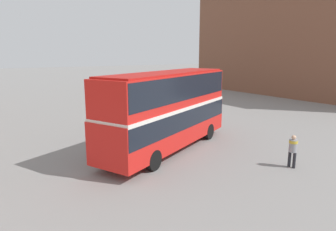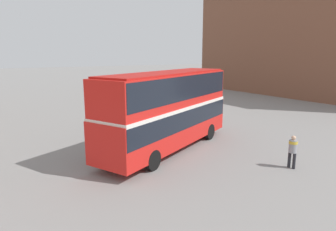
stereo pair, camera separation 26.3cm
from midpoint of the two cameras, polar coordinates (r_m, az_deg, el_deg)
ground_plane at (r=18.65m, az=0.09°, el=-6.29°), size 240.00×240.00×0.00m
building_row_right at (r=47.19m, az=24.54°, el=13.30°), size 10.39×32.54×15.78m
double_decker_bus at (r=17.83m, az=0.42°, el=1.84°), size 10.81×6.83×4.72m
pedestrian_foreground at (r=16.57m, az=23.09°, el=-5.78°), size 0.46×0.46×1.72m
parked_car_kerb_near at (r=35.60m, az=1.23°, el=3.67°), size 4.26×1.92×1.55m
parked_car_kerb_far at (r=29.59m, az=1.03°, el=2.06°), size 4.45×2.31×1.58m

